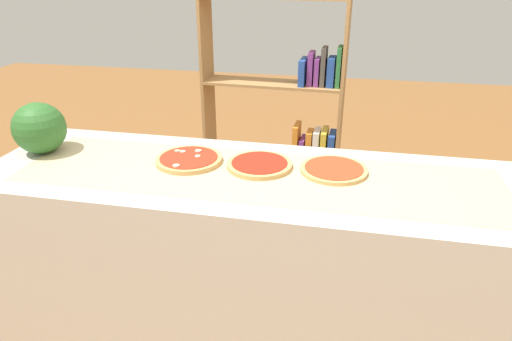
{
  "coord_description": "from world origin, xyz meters",
  "views": [
    {
      "loc": [
        0.35,
        -1.74,
        1.81
      ],
      "look_at": [
        0.0,
        0.0,
        0.98
      ],
      "focal_mm": 31.58,
      "sensor_mm": 36.0,
      "label": 1
    }
  ],
  "objects": [
    {
      "name": "ground_plane",
      "position": [
        0.0,
        0.0,
        0.0
      ],
      "size": [
        12.0,
        12.0,
        0.0
      ],
      "primitive_type": "plane",
      "color": "brown"
    },
    {
      "name": "pizza_plain_2",
      "position": [
        0.33,
        0.1,
        0.97
      ],
      "size": [
        0.3,
        0.3,
        0.02
      ],
      "color": "tan",
      "rests_on": "parchment_paper"
    },
    {
      "name": "counter",
      "position": [
        0.0,
        0.0,
        0.48
      ],
      "size": [
        2.47,
        0.75,
        0.96
      ],
      "primitive_type": "cube",
      "color": "beige",
      "rests_on": "ground_plane"
    },
    {
      "name": "parchment_paper",
      "position": [
        0.0,
        0.0,
        0.96
      ],
      "size": [
        2.1,
        0.53,
        0.0
      ],
      "primitive_type": "cube",
      "color": "tan",
      "rests_on": "counter"
    },
    {
      "name": "pizza_plain_1",
      "position": [
        0.0,
        0.08,
        0.97
      ],
      "size": [
        0.3,
        0.3,
        0.02
      ],
      "color": "tan",
      "rests_on": "parchment_paper"
    },
    {
      "name": "watermelon",
      "position": [
        -1.07,
        0.05,
        1.08
      ],
      "size": [
        0.25,
        0.25,
        0.25
      ],
      "primitive_type": "sphere",
      "color": "#2D6628",
      "rests_on": "counter"
    },
    {
      "name": "pizza_mushroom_0",
      "position": [
        -0.33,
        0.07,
        0.97
      ],
      "size": [
        0.31,
        0.31,
        0.03
      ],
      "color": "tan",
      "rests_on": "parchment_paper"
    },
    {
      "name": "bookshelf",
      "position": [
        0.01,
        1.14,
        0.74
      ],
      "size": [
        0.94,
        0.27,
        1.62
      ],
      "color": "#A87A47",
      "rests_on": "ground_plane"
    }
  ]
}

